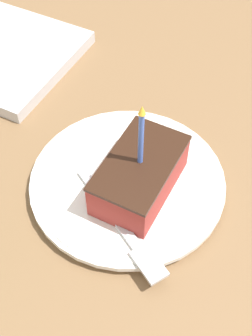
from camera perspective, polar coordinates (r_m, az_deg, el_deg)
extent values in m
cube|color=brown|center=(0.61, 2.34, -4.37)|extent=(2.40, 2.40, 0.04)
cylinder|color=white|center=(0.59, 0.00, -2.12)|extent=(0.23, 0.23, 0.02)
cylinder|color=white|center=(0.59, 0.00, -1.91)|extent=(0.25, 0.25, 0.01)
cube|color=#99332D|center=(0.56, 1.67, -1.00)|extent=(0.07, 0.13, 0.05)
cube|color=black|center=(0.54, 1.73, 0.70)|extent=(0.08, 0.13, 0.00)
cylinder|color=#4C72E0|center=(0.51, 1.84, 3.56)|extent=(0.01, 0.01, 0.08)
cone|color=yellow|center=(0.48, 1.97, 7.08)|extent=(0.01, 0.01, 0.01)
cube|color=silver|center=(0.56, -2.21, -4.81)|extent=(0.12, 0.08, 0.00)
cube|color=silver|center=(0.52, 2.80, -11.59)|extent=(0.05, 0.04, 0.00)
cube|color=silver|center=(0.80, -14.39, 13.15)|extent=(0.20, 0.22, 0.02)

